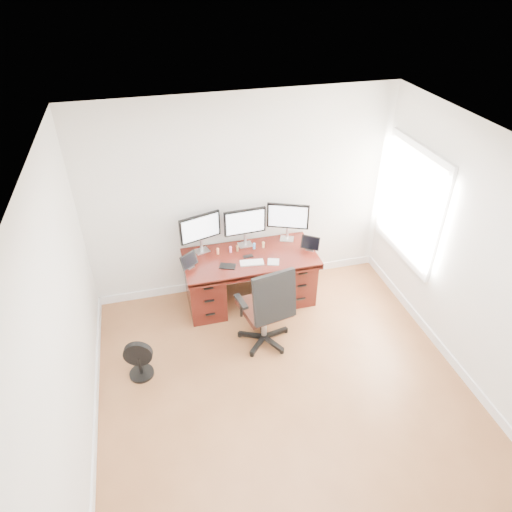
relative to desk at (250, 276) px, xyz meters
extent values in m
plane|color=brown|center=(0.00, -1.83, -0.40)|extent=(4.50, 4.50, 0.00)
cube|color=white|center=(0.00, 0.42, 0.95)|extent=(4.00, 0.10, 2.70)
cube|color=white|center=(2.00, -1.83, 0.95)|extent=(0.10, 4.50, 2.70)
cube|color=white|center=(1.97, -0.33, 1.00)|extent=(0.04, 1.30, 1.50)
cube|color=white|center=(1.95, -0.33, 1.00)|extent=(0.01, 1.15, 1.35)
cube|color=#41120D|center=(0.00, -0.03, 0.32)|extent=(1.70, 0.80, 0.05)
cube|color=#41120D|center=(-0.60, 0.00, -0.05)|extent=(0.45, 0.70, 0.70)
cube|color=#41120D|center=(0.60, 0.00, -0.05)|extent=(0.45, 0.70, 0.70)
cube|color=black|center=(0.00, 0.27, 0.10)|extent=(0.74, 0.03, 0.40)
cylinder|color=black|center=(-0.02, -0.79, -0.36)|extent=(0.72, 0.72, 0.09)
cylinder|color=silver|center=(-0.02, -0.79, -0.09)|extent=(0.07, 0.07, 0.44)
cube|color=#351710|center=(-0.02, -0.79, 0.12)|extent=(0.61, 0.60, 0.08)
cube|color=black|center=(0.03, -1.03, 0.45)|extent=(0.51, 0.15, 0.60)
cube|color=black|center=(-0.31, -0.85, 0.32)|extent=(0.12, 0.27, 0.03)
cube|color=black|center=(0.27, -0.73, 0.32)|extent=(0.12, 0.27, 0.03)
cylinder|color=black|center=(-1.51, -0.97, -0.38)|extent=(0.27, 0.27, 0.03)
cylinder|color=black|center=(-1.51, -0.97, -0.25)|extent=(0.05, 0.05, 0.23)
cylinder|color=black|center=(-1.51, -0.97, -0.09)|extent=(0.33, 0.13, 0.32)
cube|color=silver|center=(-0.58, 0.24, 0.35)|extent=(0.21, 0.19, 0.01)
cylinder|color=silver|center=(-0.58, 0.24, 0.44)|extent=(0.04, 0.04, 0.18)
cube|color=black|center=(-0.58, 0.24, 0.70)|extent=(0.54, 0.20, 0.35)
cube|color=white|center=(-0.57, 0.22, 0.70)|extent=(0.48, 0.15, 0.30)
cube|color=silver|center=(0.00, 0.24, 0.35)|extent=(0.19, 0.15, 0.01)
cylinder|color=silver|center=(0.00, 0.24, 0.44)|extent=(0.04, 0.04, 0.18)
cube|color=black|center=(0.00, 0.24, 0.70)|extent=(0.55, 0.06, 0.35)
cube|color=white|center=(0.00, 0.22, 0.70)|extent=(0.50, 0.03, 0.30)
cube|color=silver|center=(0.58, 0.24, 0.35)|extent=(0.22, 0.20, 0.01)
cylinder|color=silver|center=(0.58, 0.24, 0.44)|extent=(0.04, 0.04, 0.18)
cube|color=black|center=(0.58, 0.24, 0.70)|extent=(0.52, 0.24, 0.35)
cube|color=white|center=(0.57, 0.22, 0.70)|extent=(0.46, 0.20, 0.30)
cube|color=silver|center=(-0.78, -0.08, 0.35)|extent=(0.13, 0.12, 0.01)
cube|color=black|center=(-0.78, -0.08, 0.45)|extent=(0.23, 0.19, 0.17)
cube|color=silver|center=(0.80, -0.08, 0.35)|extent=(0.13, 0.12, 0.01)
cube|color=black|center=(0.80, -0.08, 0.45)|extent=(0.24, 0.19, 0.17)
cube|color=silver|center=(-0.02, -0.19, 0.36)|extent=(0.31, 0.16, 0.01)
cube|color=silver|center=(0.25, -0.24, 0.35)|extent=(0.18, 0.18, 0.01)
cube|color=black|center=(-0.33, -0.18, 0.35)|extent=(0.23, 0.19, 0.01)
cube|color=black|center=(-0.03, -0.04, 0.35)|extent=(0.13, 0.08, 0.01)
cylinder|color=#F89561|center=(-0.39, 0.12, 0.38)|extent=(0.03, 0.03, 0.06)
sphere|color=#F89561|center=(-0.39, 0.12, 0.42)|extent=(0.04, 0.04, 0.04)
cylinder|color=pink|center=(-0.22, 0.12, 0.38)|extent=(0.03, 0.03, 0.06)
sphere|color=pink|center=(-0.22, 0.12, 0.42)|extent=(0.04, 0.04, 0.04)
cylinder|color=brown|center=(-0.13, 0.12, 0.38)|extent=(0.03, 0.03, 0.06)
sphere|color=brown|center=(-0.13, 0.12, 0.42)|extent=(0.04, 0.04, 0.04)
cylinder|color=#4891D8|center=(0.09, 0.12, 0.38)|extent=(0.03, 0.03, 0.06)
sphere|color=#4891D8|center=(0.09, 0.12, 0.42)|extent=(0.04, 0.04, 0.04)
cylinder|color=tan|center=(0.22, 0.12, 0.38)|extent=(0.03, 0.03, 0.06)
sphere|color=tan|center=(0.22, 0.12, 0.42)|extent=(0.04, 0.04, 0.04)
camera|label=1|loc=(-1.13, -4.70, 3.65)|focal=32.00mm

